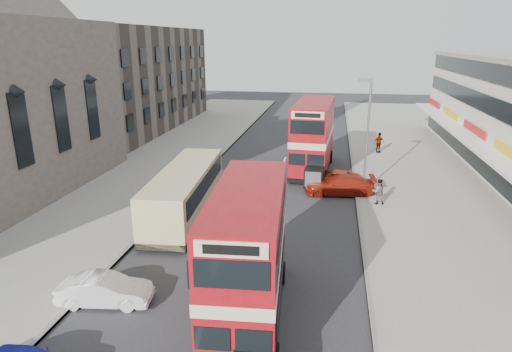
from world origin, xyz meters
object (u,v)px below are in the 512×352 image
Objects in this scene: street_lamp at (367,128)px; coach at (185,191)px; car_left_front at (105,290)px; cyclist at (325,164)px; bus_main at (248,255)px; car_right_b at (335,177)px; bus_second at (313,136)px; car_right_a at (340,185)px; pedestrian_near at (378,191)px; pedestrian_far at (379,143)px.

coach is (-11.11, -6.31, -3.12)m from street_lamp.
car_left_front is 1.85× the size of cyclist.
car_right_b is (3.33, 17.56, -2.18)m from bus_main.
bus_second is (-3.87, 5.02, -1.83)m from street_lamp.
bus_second is at bearing 127.59° from street_lamp.
car_right_a is at bearing 11.95° from car_right_b.
bus_main is 14.83m from pedestrian_near.
pedestrian_near is at bearing 48.34° from car_right_a.
cyclist reaches higher than car_left_front.
bus_main is at bearing 57.82° from pedestrian_near.
bus_main is 2.44× the size of car_left_front.
coach reaches higher than car_right_b.
bus_main is 0.91× the size of bus_second.
car_right_b is 5.09m from pedestrian_near.
cyclist is at bearing 120.67° from street_lamp.
pedestrian_far is (7.43, 27.54, -1.58)m from bus_main.
car_left_front reaches higher than car_right_b.
cyclist is at bearing -101.17° from bus_main.
coach is 5.20× the size of cyclist.
street_lamp is 0.75× the size of coach.
car_right_b is 10.81m from pedestrian_far.
car_right_b is (1.91, -3.23, -2.43)m from bus_second.
bus_second is at bearing -64.78° from pedestrian_near.
pedestrian_far reaches higher than pedestrian_near.
bus_second is 13.51m from coach.
cyclist is (2.48, 20.50, -2.02)m from bus_main.
street_lamp is 20.05m from car_left_front.
bus_second is 2.52m from cyclist.
pedestrian_far is at bearing 48.87° from cyclist.
pedestrian_near reaches higher than car_right_b.
cyclist is (-0.85, 2.94, 0.16)m from car_right_b.
bus_main is at bearing -108.54° from street_lamp.
street_lamp is at bearing -65.36° from cyclist.
car_right_a is 1.28× the size of car_right_b.
street_lamp is at bearing 51.23° from car_right_b.
street_lamp is 4.55m from pedestrian_near.
bus_second is 4.96× the size of cyclist.
car_right_a is at bearing -40.25° from car_left_front.
car_right_b is (9.15, 8.10, -1.14)m from coach.
bus_second is at bearing -163.58° from car_right_a.
bus_second is 2.12× the size of car_right_a.
car_right_b is at bearing -105.01° from bus_main.
street_lamp is 4.42m from car_right_a.
pedestrian_far reaches higher than car_left_front.
car_left_front is 1.98× the size of pedestrian_far.
car_left_front is 2.21× the size of pedestrian_near.
coach is at bearing -159.48° from pedestrian_far.
street_lamp is 0.79× the size of bus_second.
bus_second is 22.43m from car_left_front.
bus_main is 4.82× the size of pedestrian_far.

